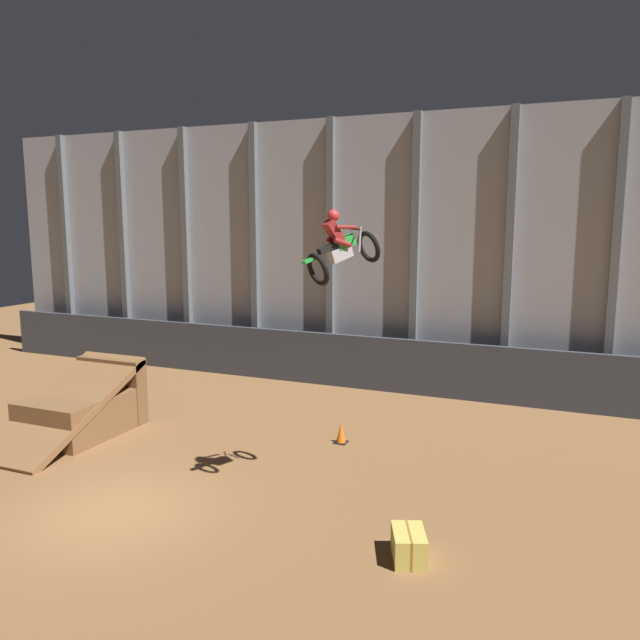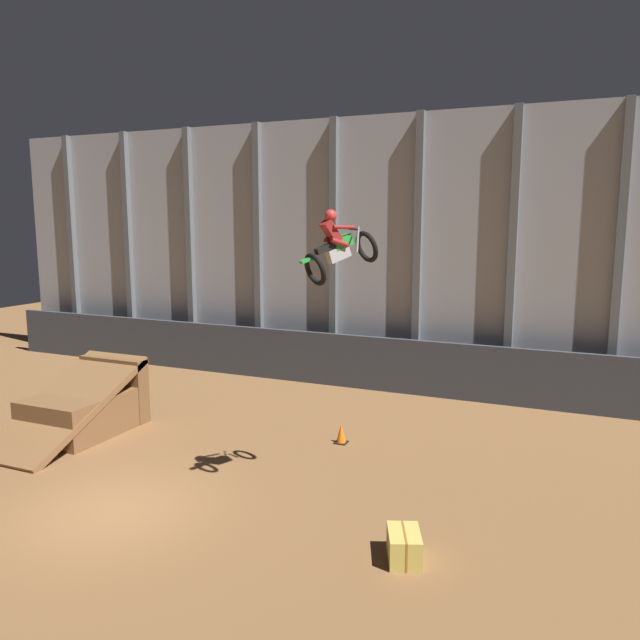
{
  "view_description": "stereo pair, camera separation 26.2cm",
  "coord_description": "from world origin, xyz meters",
  "px_view_note": "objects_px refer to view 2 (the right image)",
  "views": [
    {
      "loc": [
        9.12,
        -10.07,
        6.34
      ],
      "look_at": [
        2.63,
        5.4,
        3.64
      ],
      "focal_mm": 35.0,
      "sensor_mm": 36.0,
      "label": 1
    },
    {
      "loc": [
        9.36,
        -9.97,
        6.34
      ],
      "look_at": [
        2.63,
        5.4,
        3.64
      ],
      "focal_mm": 35.0,
      "sensor_mm": 36.0,
      "label": 2
    }
  ],
  "objects_px": {
    "rider_bike_solo": "(338,248)",
    "traffic_cone_near_ramp": "(341,434)",
    "dirt_ramp": "(87,407)",
    "hay_bale_trackside": "(404,546)"
  },
  "relations": [
    {
      "from": "rider_bike_solo",
      "to": "traffic_cone_near_ramp",
      "type": "bearing_deg",
      "value": 145.2
    },
    {
      "from": "dirt_ramp",
      "to": "traffic_cone_near_ramp",
      "type": "height_order",
      "value": "dirt_ramp"
    },
    {
      "from": "rider_bike_solo",
      "to": "hay_bale_trackside",
      "type": "distance_m",
      "value": 6.14
    },
    {
      "from": "rider_bike_solo",
      "to": "traffic_cone_near_ramp",
      "type": "xyz_separation_m",
      "value": [
        -1.29,
        3.5,
        -5.46
      ]
    },
    {
      "from": "traffic_cone_near_ramp",
      "to": "hay_bale_trackside",
      "type": "distance_m",
      "value": 6.32
    },
    {
      "from": "traffic_cone_near_ramp",
      "to": "dirt_ramp",
      "type": "bearing_deg",
      "value": -164.43
    },
    {
      "from": "dirt_ramp",
      "to": "traffic_cone_near_ramp",
      "type": "relative_size",
      "value": 8.01
    },
    {
      "from": "dirt_ramp",
      "to": "traffic_cone_near_ramp",
      "type": "bearing_deg",
      "value": 15.57
    },
    {
      "from": "rider_bike_solo",
      "to": "traffic_cone_near_ramp",
      "type": "relative_size",
      "value": 3.07
    },
    {
      "from": "dirt_ramp",
      "to": "traffic_cone_near_ramp",
      "type": "xyz_separation_m",
      "value": [
        7.48,
        2.08,
        -0.46
      ]
    }
  ]
}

